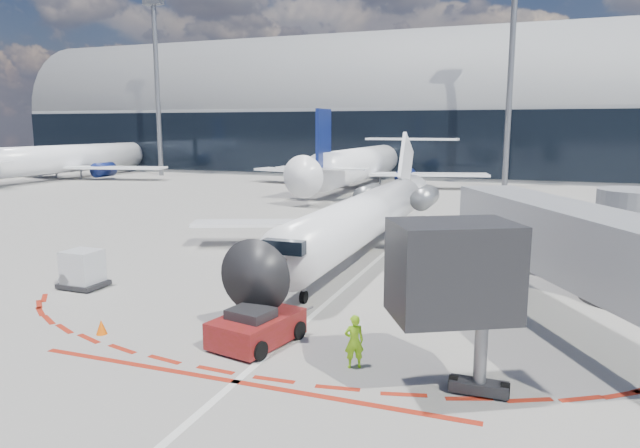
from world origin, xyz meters
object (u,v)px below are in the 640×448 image
(uld_container, at_px, (83,269))
(pushback_tug, at_px, (257,327))
(ramp_worker, at_px, (354,341))
(regional_jet, at_px, (368,214))

(uld_container, bearing_deg, pushback_tug, -17.25)
(uld_container, bearing_deg, ramp_worker, -15.58)
(pushback_tug, bearing_deg, uld_container, 174.23)
(ramp_worker, relative_size, uld_container, 0.90)
(regional_jet, distance_m, uld_container, 15.59)
(ramp_worker, bearing_deg, regional_jet, -105.68)
(regional_jet, bearing_deg, uld_container, -132.35)
(regional_jet, relative_size, ramp_worker, 16.41)
(pushback_tug, relative_size, uld_container, 2.74)
(regional_jet, relative_size, pushback_tug, 5.37)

